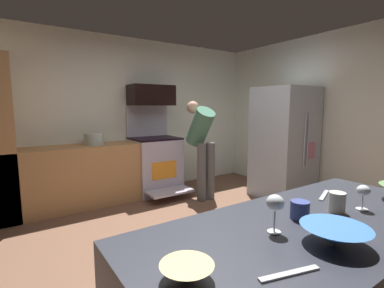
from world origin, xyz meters
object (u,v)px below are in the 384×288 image
(refrigerator, at_px, (284,143))
(mixing_bowl_small, at_px, (335,235))
(microwave, at_px, (151,95))
(wine_glass_mid, at_px, (363,192))
(stock_pot, at_px, (94,139))
(oven_range, at_px, (155,163))
(mixing_bowl_large, at_px, (187,272))
(wine_glass_near, at_px, (275,204))
(mug_coffee, at_px, (337,202))
(mug_tea, at_px, (300,210))
(person_cook, at_px, (202,142))

(refrigerator, distance_m, mixing_bowl_small, 3.51)
(microwave, bearing_deg, refrigerator, -41.05)
(wine_glass_mid, height_order, stock_pot, stock_pot)
(oven_range, distance_m, stock_pot, 1.10)
(mixing_bowl_large, height_order, wine_glass_near, wine_glass_near)
(mixing_bowl_large, distance_m, mixing_bowl_small, 0.65)
(microwave, distance_m, wine_glass_mid, 3.71)
(microwave, relative_size, stock_pot, 2.62)
(oven_range, bearing_deg, microwave, 90.00)
(wine_glass_near, bearing_deg, mug_coffee, -2.80)
(mixing_bowl_small, xyz_separation_m, stock_pot, (0.01, 3.66, 0.05))
(mixing_bowl_small, xyz_separation_m, mug_coffee, (0.36, 0.19, 0.02))
(microwave, height_order, mug_tea, microwave)
(person_cook, height_order, mixing_bowl_large, person_cook)
(refrigerator, relative_size, wine_glass_mid, 12.72)
(microwave, distance_m, mug_coffee, 3.68)
(wine_glass_near, relative_size, mug_tea, 1.89)
(microwave, distance_m, mixing_bowl_large, 4.02)
(mug_tea, bearing_deg, oven_range, 75.39)
(mug_coffee, relative_size, mug_tea, 1.17)
(person_cook, height_order, wine_glass_near, person_cook)
(wine_glass_mid, distance_m, stock_pot, 3.57)
(mixing_bowl_small, bearing_deg, mixing_bowl_large, 167.73)
(wine_glass_mid, bearing_deg, person_cook, 70.96)
(wine_glass_near, distance_m, mug_tea, 0.25)
(mixing_bowl_large, xyz_separation_m, mug_tea, (0.75, 0.11, 0.02))
(wine_glass_mid, bearing_deg, mug_tea, 163.47)
(microwave, distance_m, stock_pot, 1.19)
(mixing_bowl_small, distance_m, mug_tea, 0.27)
(oven_range, height_order, stock_pot, oven_range)
(wine_glass_mid, bearing_deg, mug_coffee, 157.51)
(person_cook, relative_size, mixing_bowl_small, 5.64)
(stock_pot, bearing_deg, microwave, 4.63)
(wine_glass_near, distance_m, wine_glass_mid, 0.63)
(person_cook, bearing_deg, microwave, 122.17)
(mug_coffee, bearing_deg, wine_glass_mid, -22.49)
(stock_pot, bearing_deg, person_cook, -25.17)
(oven_range, height_order, person_cook, person_cook)
(refrigerator, distance_m, mug_tea, 3.27)
(mixing_bowl_large, relative_size, wine_glass_mid, 1.30)
(mug_coffee, bearing_deg, person_cook, 67.91)
(mixing_bowl_small, bearing_deg, microwave, 75.02)
(wine_glass_near, relative_size, mug_coffee, 1.62)
(microwave, bearing_deg, mixing_bowl_small, -104.98)
(refrigerator, relative_size, mixing_bowl_large, 9.82)
(oven_range, distance_m, wine_glass_mid, 3.59)
(wine_glass_mid, bearing_deg, mixing_bowl_small, -165.97)
(mug_coffee, bearing_deg, refrigerator, 42.77)
(mixing_bowl_large, height_order, wine_glass_mid, wine_glass_mid)
(microwave, xyz_separation_m, mug_tea, (-0.89, -3.50, -0.71))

